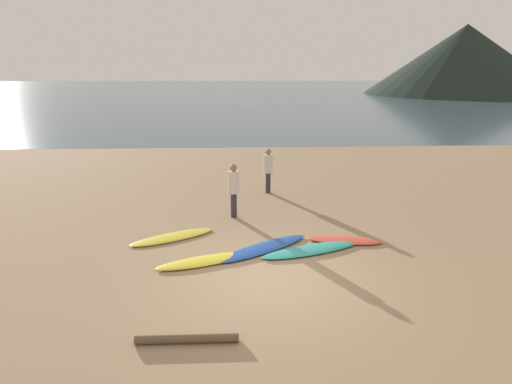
{
  "coord_description": "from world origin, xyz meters",
  "views": [
    {
      "loc": [
        -0.66,
        -8.33,
        4.4
      ],
      "look_at": [
        -0.07,
        4.57,
        0.6
      ],
      "focal_mm": 30.51,
      "sensor_mm": 36.0,
      "label": 1
    }
  ],
  "objects_px": {
    "surfboard_0": "(173,237)",
    "surfboard_1": "(204,261)",
    "surfboard_3": "(311,250)",
    "person_0": "(234,186)",
    "person_1": "(268,167)",
    "driftwood_log": "(187,339)",
    "surfboard_2": "(263,248)",
    "surfboard_4": "(344,240)"
  },
  "relations": [
    {
      "from": "surfboard_3",
      "to": "person_0",
      "type": "bearing_deg",
      "value": 106.98
    },
    {
      "from": "surfboard_4",
      "to": "surfboard_1",
      "type": "bearing_deg",
      "value": -152.39
    },
    {
      "from": "surfboard_1",
      "to": "person_0",
      "type": "bearing_deg",
      "value": 57.67
    },
    {
      "from": "surfboard_0",
      "to": "surfboard_2",
      "type": "xyz_separation_m",
      "value": [
        2.33,
        -0.85,
        0.01
      ]
    },
    {
      "from": "surfboard_0",
      "to": "surfboard_2",
      "type": "bearing_deg",
      "value": -48.5
    },
    {
      "from": "person_1",
      "to": "driftwood_log",
      "type": "distance_m",
      "value": 8.9
    },
    {
      "from": "surfboard_2",
      "to": "surfboard_3",
      "type": "xyz_separation_m",
      "value": [
        1.18,
        -0.15,
        0.0
      ]
    },
    {
      "from": "surfboard_4",
      "to": "person_1",
      "type": "xyz_separation_m",
      "value": [
        -1.65,
        4.56,
        0.89
      ]
    },
    {
      "from": "person_1",
      "to": "surfboard_4",
      "type": "bearing_deg",
      "value": -85.29
    },
    {
      "from": "surfboard_0",
      "to": "surfboard_1",
      "type": "distance_m",
      "value": 1.78
    },
    {
      "from": "surfboard_1",
      "to": "surfboard_2",
      "type": "distance_m",
      "value": 1.56
    },
    {
      "from": "person_1",
      "to": "surfboard_0",
      "type": "bearing_deg",
      "value": -139.5
    },
    {
      "from": "surfboard_0",
      "to": "person_0",
      "type": "distance_m",
      "value": 2.44
    },
    {
      "from": "surfboard_1",
      "to": "person_1",
      "type": "xyz_separation_m",
      "value": [
        1.89,
        5.64,
        0.89
      ]
    },
    {
      "from": "surfboard_3",
      "to": "person_1",
      "type": "relative_size",
      "value": 1.65
    },
    {
      "from": "surfboard_3",
      "to": "person_1",
      "type": "height_order",
      "value": "person_1"
    },
    {
      "from": "person_0",
      "to": "driftwood_log",
      "type": "distance_m",
      "value": 6.21
    },
    {
      "from": "surfboard_0",
      "to": "surfboard_4",
      "type": "relative_size",
      "value": 1.2
    },
    {
      "from": "surfboard_1",
      "to": "driftwood_log",
      "type": "relative_size",
      "value": 1.31
    },
    {
      "from": "surfboard_1",
      "to": "surfboard_4",
      "type": "relative_size",
      "value": 1.17
    },
    {
      "from": "person_1",
      "to": "driftwood_log",
      "type": "height_order",
      "value": "person_1"
    },
    {
      "from": "surfboard_3",
      "to": "surfboard_4",
      "type": "relative_size",
      "value": 1.38
    },
    {
      "from": "surfboard_0",
      "to": "person_1",
      "type": "distance_m",
      "value": 5.07
    },
    {
      "from": "driftwood_log",
      "to": "person_0",
      "type": "bearing_deg",
      "value": 82.95
    },
    {
      "from": "surfboard_0",
      "to": "surfboard_1",
      "type": "xyz_separation_m",
      "value": [
        0.92,
        -1.52,
        0.01
      ]
    },
    {
      "from": "surfboard_1",
      "to": "driftwood_log",
      "type": "height_order",
      "value": "driftwood_log"
    },
    {
      "from": "surfboard_2",
      "to": "person_0",
      "type": "height_order",
      "value": "person_0"
    },
    {
      "from": "surfboard_1",
      "to": "surfboard_3",
      "type": "distance_m",
      "value": 2.64
    },
    {
      "from": "surfboard_3",
      "to": "surfboard_1",
      "type": "bearing_deg",
      "value": 171.98
    },
    {
      "from": "surfboard_3",
      "to": "person_1",
      "type": "distance_m",
      "value": 5.25
    },
    {
      "from": "surfboard_4",
      "to": "driftwood_log",
      "type": "xyz_separation_m",
      "value": [
        -3.61,
        -4.08,
        0.03
      ]
    },
    {
      "from": "surfboard_1",
      "to": "surfboard_4",
      "type": "height_order",
      "value": "surfboard_1"
    },
    {
      "from": "surfboard_0",
      "to": "surfboard_3",
      "type": "xyz_separation_m",
      "value": [
        3.51,
        -1.0,
        0.01
      ]
    },
    {
      "from": "driftwood_log",
      "to": "surfboard_1",
      "type": "bearing_deg",
      "value": 88.64
    },
    {
      "from": "driftwood_log",
      "to": "surfboard_3",
      "type": "bearing_deg",
      "value": 52.91
    },
    {
      "from": "surfboard_0",
      "to": "person_0",
      "type": "xyz_separation_m",
      "value": [
        1.61,
        1.59,
        0.92
      ]
    },
    {
      "from": "surfboard_2",
      "to": "person_0",
      "type": "relative_size",
      "value": 1.66
    },
    {
      "from": "surfboard_3",
      "to": "person_0",
      "type": "height_order",
      "value": "person_0"
    },
    {
      "from": "surfboard_2",
      "to": "person_1",
      "type": "distance_m",
      "value": 5.07
    },
    {
      "from": "surfboard_4",
      "to": "driftwood_log",
      "type": "bearing_deg",
      "value": -120.91
    },
    {
      "from": "person_0",
      "to": "driftwood_log",
      "type": "bearing_deg",
      "value": 80.65
    },
    {
      "from": "person_0",
      "to": "driftwood_log",
      "type": "relative_size",
      "value": 0.95
    }
  ]
}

